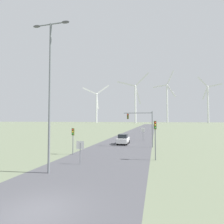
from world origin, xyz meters
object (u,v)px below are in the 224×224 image
at_px(traffic_light_post_near_right, 155,131).
at_px(wind_turbine_far_left, 97,104).
at_px(stop_sign_far, 143,132).
at_px(traffic_light_mast_overhead, 142,121).
at_px(wind_turbine_center, 167,100).
at_px(streetlamp, 50,81).
at_px(car_approaching, 123,139).
at_px(wind_turbine_left, 135,100).
at_px(wind_turbine_right, 208,101).
at_px(traffic_light_post_near_left, 73,135).
at_px(stop_sign_near, 80,148).

distance_m(traffic_light_post_near_right, wind_turbine_far_left, 228.71).
height_order(stop_sign_far, wind_turbine_far_left, wind_turbine_far_left).
relative_size(traffic_light_post_near_right, traffic_light_mast_overhead, 0.74).
relative_size(wind_turbine_far_left, wind_turbine_center, 0.74).
xyz_separation_m(streetlamp, car_approaching, (2.96, 18.28, -6.83)).
height_order(traffic_light_post_near_right, wind_turbine_left, wind_turbine_left).
xyz_separation_m(wind_turbine_left, wind_turbine_right, (91.88, 32.40, -0.49)).
bearing_deg(wind_turbine_far_left, traffic_light_post_near_left, -71.64).
xyz_separation_m(traffic_light_post_near_right, wind_turbine_center, (16.31, 239.21, 29.81)).
bearing_deg(stop_sign_near, stop_sign_far, 76.81).
relative_size(traffic_light_post_near_right, wind_turbine_left, 0.07).
height_order(traffic_light_post_near_right, wind_turbine_center, wind_turbine_center).
relative_size(car_approaching, wind_turbine_right, 0.07).
relative_size(car_approaching, wind_turbine_left, 0.06).
xyz_separation_m(traffic_light_post_near_left, traffic_light_mast_overhead, (8.08, 8.31, 1.70)).
height_order(traffic_light_mast_overhead, wind_turbine_far_left, wind_turbine_far_left).
relative_size(wind_turbine_far_left, wind_turbine_left, 0.84).
relative_size(stop_sign_near, traffic_light_mast_overhead, 0.40).
bearing_deg(wind_turbine_far_left, car_approaching, -69.59).
xyz_separation_m(traffic_light_post_near_right, wind_turbine_right, (67.26, 233.33, 26.04)).
distance_m(wind_turbine_center, wind_turbine_right, 51.43).
bearing_deg(wind_turbine_left, traffic_light_post_near_right, -83.01).
bearing_deg(wind_turbine_center, wind_turbine_far_left, -164.77).
distance_m(traffic_light_post_near_left, traffic_light_post_near_right, 10.26).
distance_m(car_approaching, wind_turbine_left, 192.68).
bearing_deg(wind_turbine_center, streetlamp, -95.78).
bearing_deg(traffic_light_mast_overhead, traffic_light_post_near_left, -134.21).
bearing_deg(streetlamp, wind_turbine_right, 72.47).
relative_size(streetlamp, wind_turbine_center, 0.17).
bearing_deg(wind_turbine_right, wind_turbine_far_left, -172.10).
xyz_separation_m(traffic_light_post_near_left, wind_turbine_right, (77.48, 232.70, 26.72)).
distance_m(stop_sign_near, traffic_light_post_near_right, 8.28).
xyz_separation_m(traffic_light_post_near_right, wind_turbine_left, (-24.62, 200.93, 26.53)).
relative_size(streetlamp, traffic_light_post_near_right, 2.97).
bearing_deg(car_approaching, traffic_light_post_near_left, -113.01).
height_order(traffic_light_mast_overhead, wind_turbine_right, wind_turbine_right).
height_order(streetlamp, traffic_light_post_near_right, streetlamp).
distance_m(traffic_light_mast_overhead, wind_turbine_center, 232.79).
relative_size(wind_turbine_center, wind_turbine_right, 1.18).
relative_size(wind_turbine_far_left, wind_turbine_right, 0.87).
xyz_separation_m(traffic_light_mast_overhead, wind_turbine_far_left, (-78.50, 203.88, 21.72)).
distance_m(traffic_light_post_near_left, wind_turbine_right, 246.71).
bearing_deg(streetlamp, wind_turbine_center, 84.22).
distance_m(traffic_light_post_near_right, car_approaching, 12.88).
distance_m(stop_sign_near, wind_turbine_right, 249.96).
bearing_deg(traffic_light_post_near_left, wind_turbine_right, 71.58).
height_order(streetlamp, traffic_light_mast_overhead, streetlamp).
height_order(wind_turbine_far_left, wind_turbine_left, wind_turbine_left).
height_order(traffic_light_mast_overhead, wind_turbine_left, wind_turbine_left).
xyz_separation_m(wind_turbine_far_left, wind_turbine_center, (96.95, 26.39, 7.07)).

